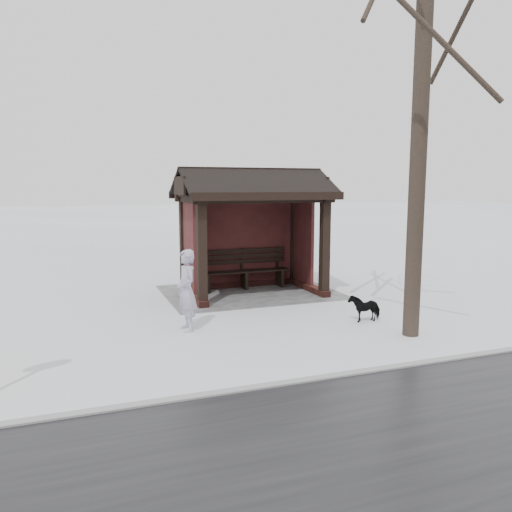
# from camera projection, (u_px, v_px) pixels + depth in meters

# --- Properties ---
(ground) EXTENTS (120.00, 120.00, 0.00)m
(ground) POSITION_uv_depth(u_px,v_px,m) (253.00, 294.00, 12.34)
(ground) COLOR white
(ground) RESTS_ON ground
(kerb) EXTENTS (120.00, 0.15, 0.06)m
(kerb) POSITION_uv_depth(u_px,v_px,m) (381.00, 370.00, 7.23)
(kerb) COLOR gray
(kerb) RESTS_ON ground
(trampled_patch) EXTENTS (4.20, 3.20, 0.02)m
(trampled_patch) POSITION_uv_depth(u_px,v_px,m) (250.00, 292.00, 12.53)
(trampled_patch) COLOR gray
(trampled_patch) RESTS_ON ground
(bus_shelter) EXTENTS (3.60, 2.40, 3.09)m
(bus_shelter) POSITION_uv_depth(u_px,v_px,m) (250.00, 206.00, 12.19)
(bus_shelter) COLOR #3D1916
(bus_shelter) RESTS_ON ground
(pedestrian) EXTENTS (0.44, 0.60, 1.51)m
(pedestrian) POSITION_uv_depth(u_px,v_px,m) (186.00, 290.00, 9.15)
(pedestrian) COLOR #A89EB9
(pedestrian) RESTS_ON ground
(dog) EXTENTS (0.64, 0.31, 0.53)m
(dog) POSITION_uv_depth(u_px,v_px,m) (365.00, 308.00, 9.88)
(dog) COLOR black
(dog) RESTS_ON ground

